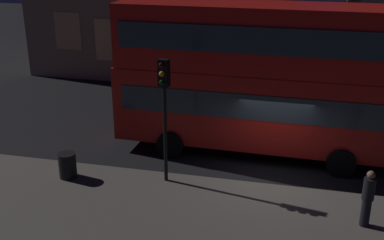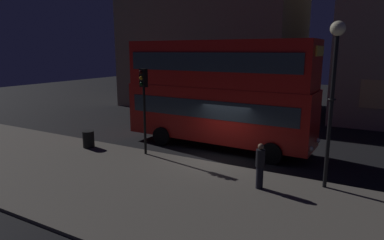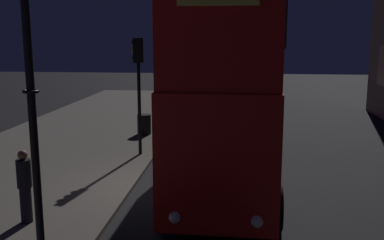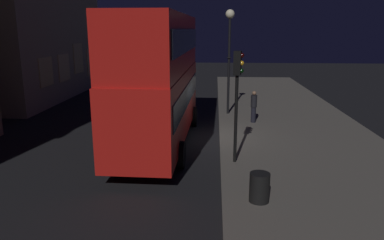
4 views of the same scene
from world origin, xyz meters
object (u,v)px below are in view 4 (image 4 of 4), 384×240
object	(u,v)px
traffic_light_near_kerb	(237,84)
pedestrian	(254,106)
litter_bin	(259,187)
street_lamp	(229,39)
double_decker_bus	(159,75)
traffic_light_far_side	(136,58)

from	to	relation	value
traffic_light_near_kerb	pedestrian	distance (m)	6.62
traffic_light_near_kerb	litter_bin	distance (m)	4.16
traffic_light_near_kerb	street_lamp	distance (m)	8.33
street_lamp	double_decker_bus	bearing A→B (deg)	151.65
traffic_light_far_side	litter_bin	distance (m)	18.48
traffic_light_far_side	double_decker_bus	bearing A→B (deg)	13.10
pedestrian	litter_bin	world-z (taller)	pedestrian
pedestrian	street_lamp	bearing A→B (deg)	-89.46
street_lamp	pedestrian	xyz separation A→B (m)	(-2.07, -1.29, -3.44)
pedestrian	litter_bin	distance (m)	9.46
street_lamp	traffic_light_far_side	bearing A→B (deg)	50.41
traffic_light_far_side	litter_bin	bearing A→B (deg)	19.25
traffic_light_near_kerb	litter_bin	size ratio (longest dim) A/B	4.78
double_decker_bus	traffic_light_near_kerb	xyz separation A→B (m)	(-2.33, -3.19, -0.01)
traffic_light_near_kerb	pedestrian	xyz separation A→B (m)	(6.15, -1.27, -2.08)
traffic_light_far_side	street_lamp	distance (m)	8.63
street_lamp	litter_bin	size ratio (longest dim) A/B	6.88
traffic_light_near_kerb	litter_bin	xyz separation A→B (m)	(-3.27, -0.52, -2.52)
traffic_light_near_kerb	litter_bin	world-z (taller)	traffic_light_near_kerb
traffic_light_near_kerb	street_lamp	xyz separation A→B (m)	(8.22, 0.02, 1.36)
traffic_light_near_kerb	double_decker_bus	bearing A→B (deg)	64.75
litter_bin	street_lamp	bearing A→B (deg)	2.69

